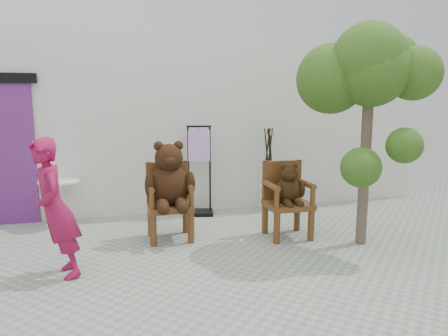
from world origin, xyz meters
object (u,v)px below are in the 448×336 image
at_px(chair_big, 169,185).
at_px(cafe_table, 60,197).
at_px(display_stand, 199,181).
at_px(tree, 367,74).
at_px(chair_small, 287,192).
at_px(stool_bucket, 268,174).
at_px(person, 55,209).

xyz_separation_m(chair_big, cafe_table, (-1.57, 1.09, -0.33)).
xyz_separation_m(display_stand, tree, (1.83, -1.89, 1.66)).
bearing_deg(display_stand, tree, -35.38).
bearing_deg(cafe_table, display_stand, 0.87).
relative_size(cafe_table, tree, 0.24).
relative_size(chair_small, display_stand, 0.70).
distance_m(chair_small, stool_bucket, 1.43).
xyz_separation_m(stool_bucket, tree, (0.60, -1.89, 1.60)).
xyz_separation_m(person, cafe_table, (-0.25, 2.04, -0.32)).
distance_m(display_stand, tree, 3.11).
xyz_separation_m(chair_big, display_stand, (0.64, 1.12, -0.18)).
height_order(cafe_table, display_stand, display_stand).
xyz_separation_m(chair_big, chair_small, (1.62, -0.29, -0.13)).
height_order(chair_big, cafe_table, chair_big).
bearing_deg(tree, chair_big, 162.65).
bearing_deg(chair_small, tree, -29.65).
xyz_separation_m(chair_big, stool_bucket, (1.87, 1.12, -0.12)).
height_order(chair_small, tree, tree).
relative_size(cafe_table, display_stand, 0.47).
distance_m(display_stand, stool_bucket, 1.23).
bearing_deg(cafe_table, chair_small, -23.35).
relative_size(chair_big, display_stand, 0.91).
height_order(chair_big, tree, tree).
bearing_deg(chair_big, stool_bucket, 31.06).
distance_m(cafe_table, tree, 4.79).
distance_m(chair_big, person, 1.63).
distance_m(chair_small, display_stand, 1.72).
bearing_deg(chair_big, chair_small, -10.09).
distance_m(chair_small, person, 3.01).
distance_m(chair_small, tree, 1.88).
distance_m(person, cafe_table, 2.08).
height_order(cafe_table, tree, tree).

